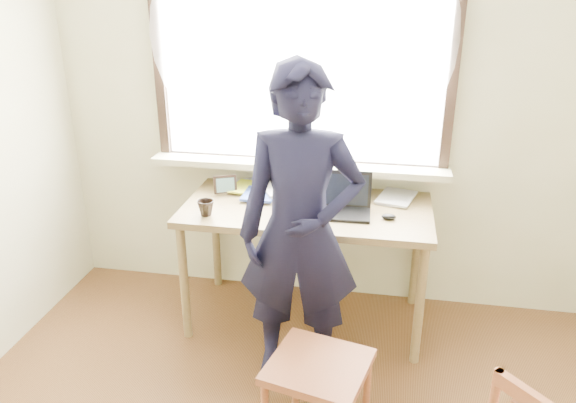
% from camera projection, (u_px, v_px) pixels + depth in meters
% --- Properties ---
extents(room_shell, '(3.52, 4.02, 2.61)m').
position_uv_depth(room_shell, '(264.00, 123.00, 1.64)').
color(room_shell, beige).
rests_on(room_shell, ground).
extents(desk, '(1.44, 0.72, 0.77)m').
position_uv_depth(desk, '(307.00, 219.00, 3.31)').
color(desk, olive).
rests_on(desk, ground).
extents(laptop, '(0.32, 0.27, 0.22)m').
position_uv_depth(laptop, '(343.00, 203.00, 3.19)').
color(laptop, black).
rests_on(laptop, desk).
extents(mug_white, '(0.16, 0.16, 0.09)m').
position_uv_depth(mug_white, '(297.00, 187.00, 3.44)').
color(mug_white, white).
rests_on(mug_white, desk).
extents(mug_dark, '(0.10, 0.10, 0.09)m').
position_uv_depth(mug_dark, '(206.00, 208.00, 3.14)').
color(mug_dark, black).
rests_on(mug_dark, desk).
extents(mouse, '(0.08, 0.06, 0.03)m').
position_uv_depth(mouse, '(389.00, 217.00, 3.10)').
color(mouse, black).
rests_on(mouse, desk).
extents(desk_clutter, '(0.85, 0.40, 0.03)m').
position_uv_depth(desk_clutter, '(258.00, 189.00, 3.50)').
color(desk_clutter, white).
rests_on(desk_clutter, desk).
extents(book_a, '(0.30, 0.32, 0.02)m').
position_uv_depth(book_a, '(241.00, 188.00, 3.52)').
color(book_a, white).
rests_on(book_a, desk).
extents(book_b, '(0.26, 0.31, 0.02)m').
position_uv_depth(book_b, '(380.00, 195.00, 3.41)').
color(book_b, white).
rests_on(book_b, desk).
extents(picture_frame, '(0.13, 0.07, 0.11)m').
position_uv_depth(picture_frame, '(225.00, 186.00, 3.43)').
color(picture_frame, black).
rests_on(picture_frame, desk).
extents(work_chair, '(0.51, 0.49, 0.43)m').
position_uv_depth(work_chair, '(318.00, 375.00, 2.52)').
color(work_chair, '#9F5834').
rests_on(work_chair, ground).
extents(person, '(0.65, 0.46, 1.69)m').
position_uv_depth(person, '(300.00, 232.00, 2.78)').
color(person, black).
rests_on(person, ground).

